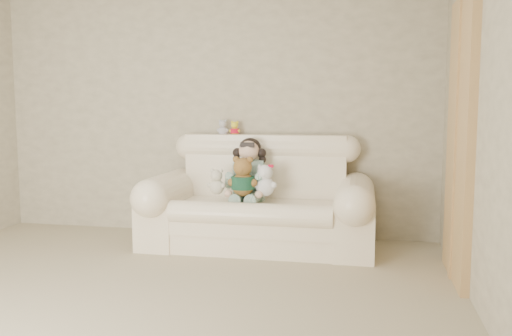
% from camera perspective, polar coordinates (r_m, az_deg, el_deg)
% --- Properties ---
extents(floor, '(5.00, 5.00, 0.00)m').
position_cam_1_polar(floor, '(3.44, -16.61, -15.80)').
color(floor, gray).
rests_on(floor, ground).
extents(wall_back, '(4.50, 0.00, 4.50)m').
position_cam_1_polar(wall_back, '(5.52, -4.65, 6.50)').
color(wall_back, beige).
rests_on(wall_back, ground).
extents(sofa, '(2.10, 0.95, 1.03)m').
position_cam_1_polar(sofa, '(4.95, 0.23, -2.58)').
color(sofa, '#FFF1CD').
rests_on(sofa, floor).
extents(door_panel, '(0.06, 0.90, 2.10)m').
position_cam_1_polar(door_panel, '(4.26, 20.78, 2.80)').
color(door_panel, '#A77747').
rests_on(door_panel, floor).
extents(seated_child, '(0.38, 0.45, 0.60)m').
position_cam_1_polar(seated_child, '(5.02, -0.73, -0.10)').
color(seated_child, '#24684F').
rests_on(seated_child, sofa).
extents(brown_teddy, '(0.32, 0.29, 0.42)m').
position_cam_1_polar(brown_teddy, '(4.81, -1.39, -0.50)').
color(brown_teddy, brown).
rests_on(brown_teddy, sofa).
extents(white_cat, '(0.22, 0.17, 0.34)m').
position_cam_1_polar(white_cat, '(4.82, 0.98, -0.95)').
color(white_cat, silver).
rests_on(white_cat, sofa).
extents(cream_teddy, '(0.20, 0.16, 0.28)m').
position_cam_1_polar(cream_teddy, '(4.93, -4.18, -1.19)').
color(cream_teddy, white).
rests_on(cream_teddy, sofa).
extents(yellow_mini_bear, '(0.13, 0.11, 0.17)m').
position_cam_1_polar(yellow_mini_bear, '(5.34, -2.26, 4.34)').
color(yellow_mini_bear, '#FFF435').
rests_on(yellow_mini_bear, sofa).
extents(grey_mini_plush, '(0.14, 0.11, 0.19)m').
position_cam_1_polar(grey_mini_plush, '(5.36, -3.52, 4.44)').
color(grey_mini_plush, silver).
rests_on(grey_mini_plush, sofa).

